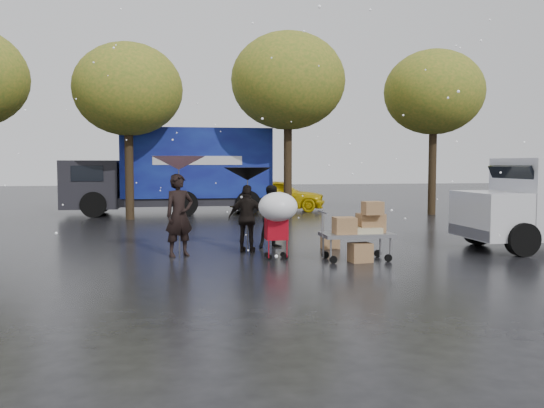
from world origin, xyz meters
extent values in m
plane|color=black|center=(0.00, 0.00, 0.00)|extent=(90.00, 90.00, 0.00)
imported|color=black|center=(-1.80, 1.00, 0.92)|extent=(0.80, 0.69, 1.84)
imported|color=black|center=(0.50, 1.94, 0.77)|extent=(0.82, 0.68, 1.54)
imported|color=black|center=(-0.21, 1.39, 0.79)|extent=(1.00, 0.66, 1.58)
cylinder|color=#4C4C4C|center=(-1.80, 1.00, 1.04)|extent=(0.02, 0.02, 2.09)
cone|color=#DC5A6A|center=(-1.80, 1.00, 2.09)|extent=(1.17, 1.17, 0.30)
sphere|color=#4C4C4C|center=(-1.80, 1.00, 2.12)|extent=(0.06, 0.06, 0.06)
cylinder|color=#4C4C4C|center=(-0.21, 1.39, 0.92)|extent=(0.02, 0.02, 1.83)
cone|color=black|center=(-0.21, 1.39, 1.83)|extent=(1.12, 1.12, 0.30)
sphere|color=#4C4C4C|center=(-0.21, 1.39, 1.86)|extent=(0.06, 0.06, 0.06)
cube|color=slate|center=(1.93, -0.20, 0.55)|extent=(1.50, 0.80, 0.08)
cylinder|color=slate|center=(1.18, -0.20, 0.80)|extent=(0.04, 0.04, 0.60)
cube|color=brown|center=(2.28, -0.10, 0.79)|extent=(0.55, 0.45, 0.40)
cube|color=brown|center=(1.63, -0.30, 0.77)|extent=(0.45, 0.40, 0.35)
cube|color=brown|center=(2.23, -0.35, 1.13)|extent=(0.40, 0.35, 0.28)
cube|color=tan|center=(1.98, -0.20, 0.65)|extent=(0.90, 0.55, 0.12)
cylinder|color=black|center=(1.33, -0.52, 0.08)|extent=(0.16, 0.05, 0.16)
cylinder|color=black|center=(1.33, 0.12, 0.08)|extent=(0.16, 0.05, 0.16)
cylinder|color=black|center=(2.53, -0.52, 0.08)|extent=(0.16, 0.05, 0.16)
cylinder|color=black|center=(2.53, 0.12, 0.08)|extent=(0.16, 0.05, 0.16)
cube|color=#A10916|center=(0.28, 0.29, 0.65)|extent=(0.47, 0.41, 0.45)
cylinder|color=#A10916|center=(0.28, 0.10, 1.02)|extent=(0.42, 0.02, 0.02)
cylinder|color=#4C4C4C|center=(0.28, 0.10, 0.95)|extent=(0.02, 0.02, 0.60)
ellipsoid|color=white|center=(0.28, 0.10, 1.15)|extent=(0.84, 0.84, 0.63)
cylinder|color=black|center=(0.10, 0.13, 0.06)|extent=(0.12, 0.04, 0.12)
cylinder|color=black|center=(0.10, 0.45, 0.06)|extent=(0.12, 0.04, 0.12)
cylinder|color=black|center=(0.46, 0.13, 0.06)|extent=(0.12, 0.04, 0.12)
cylinder|color=black|center=(0.46, 0.45, 0.06)|extent=(0.12, 0.04, 0.12)
cube|color=silver|center=(5.55, 0.60, 0.85)|extent=(1.20, 1.95, 1.10)
cube|color=black|center=(6.10, 0.60, 1.70)|extent=(0.37, 1.70, 0.67)
cube|color=slate|center=(5.00, 0.60, 0.45)|extent=(0.12, 1.90, 0.25)
cylinder|color=black|center=(5.75, -0.35, 0.38)|extent=(0.76, 0.28, 0.76)
cylinder|color=black|center=(5.75, 1.55, 0.38)|extent=(0.76, 0.28, 0.76)
cube|color=#0C0B5D|center=(-0.93, 12.14, 2.10)|extent=(6.00, 2.50, 2.80)
cube|color=black|center=(-5.13, 12.14, 1.25)|extent=(2.20, 2.40, 1.90)
cube|color=black|center=(-1.93, 12.14, 0.55)|extent=(8.00, 2.30, 0.35)
cube|color=silver|center=(-0.93, 10.88, 2.20)|extent=(3.50, 0.03, 0.35)
cylinder|color=black|center=(-4.93, 10.99, 0.50)|extent=(1.00, 0.30, 1.00)
cylinder|color=black|center=(-4.93, 13.29, 0.50)|extent=(1.00, 0.30, 1.00)
cylinder|color=black|center=(1.07, 10.99, 0.50)|extent=(1.00, 0.30, 1.00)
cylinder|color=black|center=(1.07, 13.29, 0.50)|extent=(1.00, 0.30, 1.00)
cube|color=brown|center=(1.94, -0.44, 0.20)|extent=(0.49, 0.41, 0.40)
cube|color=brown|center=(1.84, 1.53, 0.16)|extent=(0.42, 0.34, 0.32)
imported|color=#E0BC0B|center=(2.62, 12.85, 0.70)|extent=(4.37, 2.45, 1.40)
cylinder|color=black|center=(-3.50, 10.00, 2.24)|extent=(0.32, 0.32, 4.48)
ellipsoid|color=#40621C|center=(-3.50, 10.00, 4.80)|extent=(4.00, 4.00, 3.40)
cylinder|color=black|center=(2.50, 10.00, 2.45)|extent=(0.32, 0.32, 4.90)
ellipsoid|color=#40621C|center=(2.50, 10.00, 5.25)|extent=(4.40, 4.40, 3.74)
cylinder|color=black|center=(8.50, 10.00, 2.31)|extent=(0.32, 0.32, 4.62)
ellipsoid|color=#40621C|center=(8.50, 10.00, 4.95)|extent=(4.00, 4.00, 3.40)
camera|label=1|loc=(-1.96, -11.94, 2.07)|focal=38.00mm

